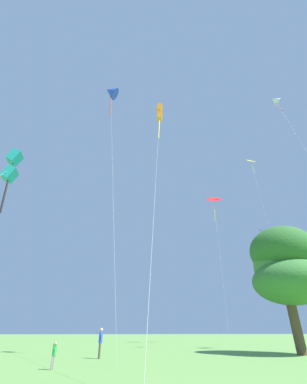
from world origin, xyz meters
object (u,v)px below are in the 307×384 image
kite_blue_delta (111,92)px  person_child_small (54,353)px  kite_white_distant (275,101)px  kite_red_high (214,205)px  tree_left_oak (285,267)px  kite_orange_box (160,113)px  person_far_back (100,340)px  kite_purple_streamer (266,238)px  kite_yellow_diamond (253,168)px  kite_teal_box (12,167)px

kite_blue_delta → person_child_small: (-0.49, -9.47, -28.21)m
kite_white_distant → kite_red_high: (-2.62, 18.07, -6.91)m
tree_left_oak → person_child_small: bearing=-160.4°
kite_white_distant → kite_orange_box: 18.15m
kite_white_distant → person_far_back: bearing=-174.4°
person_child_small → kite_blue_delta: bearing=87.1°
kite_purple_streamer → kite_orange_box: bearing=-151.4°
kite_white_distant → kite_blue_delta: 21.65m
person_child_small → tree_left_oak: bearing=19.6°
kite_white_distant → kite_yellow_diamond: bearing=74.2°
kite_blue_delta → kite_yellow_diamond: bearing=25.7°
kite_red_high → kite_yellow_diamond: 9.77m
kite_purple_streamer → tree_left_oak: (-2.16, -5.35, -4.40)m
person_far_back → tree_left_oak: 15.97m
kite_red_high → person_far_back: 33.55m
kite_yellow_diamond → kite_blue_delta: (-25.66, -12.37, 1.26)m
kite_white_distant → kite_purple_streamer: 18.28m
kite_white_distant → kite_yellow_diamond: (4.13, 14.56, -0.77)m
kite_white_distant → kite_red_high: size_ratio=1.24×
kite_purple_streamer → kite_white_distant: bearing=-54.6°
kite_blue_delta → tree_left_oak: size_ratio=3.01×
kite_red_high → kite_blue_delta: (-18.91, -15.88, 7.40)m
tree_left_oak → kite_red_high: bearing=82.7°
kite_purple_streamer → kite_red_high: bearing=88.8°
kite_teal_box → kite_purple_streamer: bearing=26.5°
kite_teal_box → kite_blue_delta: kite_blue_delta is taller
kite_blue_delta → person_child_small: size_ratio=26.92×
kite_yellow_diamond → person_far_back: 39.58m
kite_orange_box → person_child_small: (-5.88, -4.18, -20.02)m
kite_white_distant → tree_left_oak: (-5.08, -1.24, -21.98)m
kite_white_distant → kite_teal_box: kite_white_distant is taller
kite_red_high → kite_orange_box: kite_red_high is taller
tree_left_oak → kite_orange_box: bearing=-170.5°
kite_orange_box → kite_blue_delta: kite_blue_delta is taller
kite_red_high → kite_orange_box: (-13.52, -21.17, -0.79)m
kite_red_high → person_child_small: bearing=-127.4°
kite_orange_box → person_far_back: (-3.97, 1.11, -19.64)m
kite_teal_box → tree_left_oak: bearing=16.5°
kite_white_distant → person_child_small: (-22.02, -7.28, -27.73)m
kite_purple_streamer → kite_orange_box: size_ratio=0.55×
kite_red_high → person_far_back: size_ratio=13.45×
kite_purple_streamer → kite_red_high: (0.30, 13.96, 10.66)m
kite_red_high → person_child_small: 38.11m
kite_red_high → person_child_small: kite_red_high is taller
kite_white_distant → kite_purple_streamer: bearing=125.4°
kite_yellow_diamond → person_child_small: bearing=-140.1°
kite_blue_delta → person_child_small: kite_blue_delta is taller
kite_red_high → person_far_back: (-17.48, -20.06, -20.43)m
kite_blue_delta → kite_teal_box: bearing=-115.6°
kite_white_distant → kite_orange_box: (-16.13, -3.10, -7.71)m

